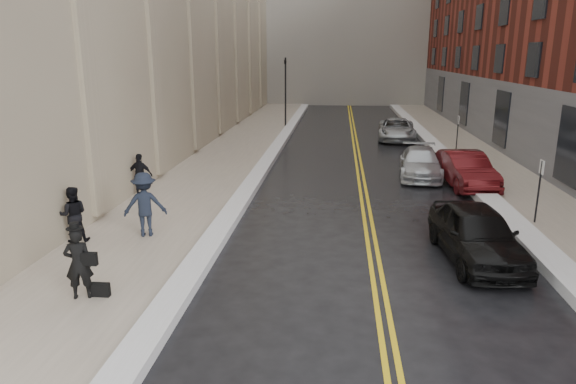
% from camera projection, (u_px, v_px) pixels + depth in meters
% --- Properties ---
extents(ground, '(160.00, 160.00, 0.00)m').
position_uv_depth(ground, '(259.00, 348.00, 9.92)').
color(ground, black).
rests_on(ground, ground).
extents(sidewalk_left, '(4.00, 64.00, 0.15)m').
position_uv_depth(sidewalk_left, '(219.00, 165.00, 25.69)').
color(sidewalk_left, gray).
rests_on(sidewalk_left, ground).
extents(sidewalk_right, '(3.00, 64.00, 0.15)m').
position_uv_depth(sidewalk_right, '(497.00, 171.00, 24.41)').
color(sidewalk_right, gray).
rests_on(sidewalk_right, ground).
extents(lane_stripe_a, '(0.12, 64.00, 0.01)m').
position_uv_depth(lane_stripe_a, '(357.00, 170.00, 25.06)').
color(lane_stripe_a, gold).
rests_on(lane_stripe_a, ground).
extents(lane_stripe_b, '(0.12, 64.00, 0.01)m').
position_uv_depth(lane_stripe_b, '(362.00, 170.00, 25.04)').
color(lane_stripe_b, gold).
rests_on(lane_stripe_b, ground).
extents(snow_ridge_left, '(0.70, 60.80, 0.26)m').
position_uv_depth(snow_ridge_left, '(264.00, 165.00, 25.46)').
color(snow_ridge_left, silver).
rests_on(snow_ridge_left, ground).
extents(snow_ridge_right, '(0.85, 60.80, 0.30)m').
position_uv_depth(snow_ridge_right, '(458.00, 169.00, 24.57)').
color(snow_ridge_right, silver).
rests_on(snow_ridge_right, ground).
extents(traffic_signal, '(0.18, 0.15, 5.20)m').
position_uv_depth(traffic_signal, '(285.00, 87.00, 38.17)').
color(traffic_signal, black).
rests_on(traffic_signal, ground).
extents(parking_sign_near, '(0.06, 0.35, 2.23)m').
position_uv_depth(parking_sign_near, '(539.00, 187.00, 16.50)').
color(parking_sign_near, black).
rests_on(parking_sign_near, ground).
extents(parking_sign_far, '(0.06, 0.35, 2.23)m').
position_uv_depth(parking_sign_far, '(457.00, 132.00, 28.02)').
color(parking_sign_far, black).
rests_on(parking_sign_far, ground).
extents(car_black, '(2.17, 4.60, 1.52)m').
position_uv_depth(car_black, '(477.00, 234.00, 13.94)').
color(car_black, black).
rests_on(car_black, ground).
extents(car_maroon, '(2.06, 4.64, 1.48)m').
position_uv_depth(car_maroon, '(465.00, 170.00, 21.72)').
color(car_maroon, '#4B0D10').
rests_on(car_maroon, ground).
extents(car_silver_near, '(2.25, 4.64, 1.30)m').
position_uv_depth(car_silver_near, '(420.00, 163.00, 23.49)').
color(car_silver_near, '#B2B6BB').
rests_on(car_silver_near, ground).
extents(car_silver_far, '(2.67, 5.17, 1.39)m').
position_uv_depth(car_silver_far, '(397.00, 129.00, 33.51)').
color(car_silver_far, '#9FA3A6').
rests_on(car_silver_far, ground).
extents(pedestrian_main, '(0.69, 0.56, 1.65)m').
position_uv_depth(pedestrian_main, '(79.00, 264.00, 11.42)').
color(pedestrian_main, black).
rests_on(pedestrian_main, sidewalk_left).
extents(pedestrian_a, '(0.98, 0.89, 1.66)m').
position_uv_depth(pedestrian_a, '(73.00, 214.00, 14.89)').
color(pedestrian_a, black).
rests_on(pedestrian_a, sidewalk_left).
extents(pedestrian_b, '(1.42, 1.05, 1.95)m').
position_uv_depth(pedestrian_b, '(145.00, 204.00, 15.36)').
color(pedestrian_b, black).
rests_on(pedestrian_b, sidewalk_left).
extents(pedestrian_c, '(1.00, 0.47, 1.65)m').
position_uv_depth(pedestrian_c, '(140.00, 175.00, 19.73)').
color(pedestrian_c, black).
rests_on(pedestrian_c, sidewalk_left).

